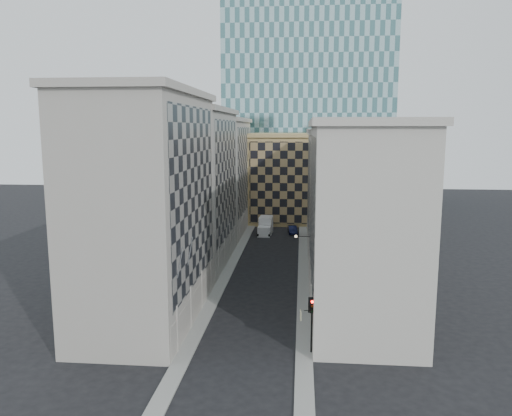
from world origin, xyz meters
The scene contains 16 objects.
ground centered at (0.00, 0.00, 0.00)m, with size 260.00×260.00×0.00m, color black.
sidewalk_west centered at (-5.25, 30.00, 0.07)m, with size 1.50×100.00×0.15m, color gray.
sidewalk_east centered at (5.25, 30.00, 0.07)m, with size 1.50×100.00×0.15m, color gray.
bldg_left_a centered at (-10.88, 11.00, 11.82)m, with size 10.80×22.80×23.70m.
bldg_left_b centered at (-10.88, 33.00, 11.32)m, with size 10.80×22.80×22.70m.
bldg_left_c centered at (-10.88, 55.00, 10.83)m, with size 10.80×22.80×21.70m.
bldg_right_a centered at (10.88, 15.00, 10.32)m, with size 10.80×26.80×20.70m.
bldg_right_b centered at (10.89, 42.00, 9.85)m, with size 10.80×28.80×19.70m.
tan_block centered at (2.00, 67.90, 9.44)m, with size 16.80×14.80×18.80m.
church_tower centered at (0.00, 82.00, 26.95)m, with size 7.20×7.20×51.50m.
flagpoles_left centered at (-5.90, 6.00, 8.00)m, with size 0.10×6.33×2.33m.
bracket_lamp centered at (4.38, 24.00, 6.20)m, with size 1.98×0.36×0.36m.
traffic_light centered at (5.88, 3.63, 3.74)m, with size 0.63×0.55×5.02m.
box_truck centered at (-1.85, 53.86, 1.41)m, with size 2.65×5.98×3.23m.
dark_car centered at (3.24, 54.85, 0.74)m, with size 1.56×4.46×1.47m, color black.
shop_sign centered at (4.95, 3.00, 3.83)m, with size 1.20×0.77×0.85m.
Camera 1 is at (4.80, -38.43, 19.83)m, focal length 35.00 mm.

